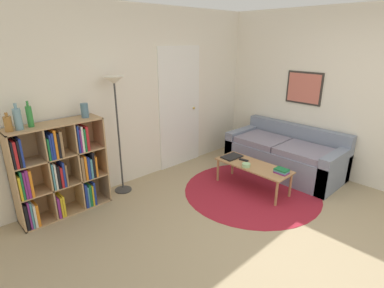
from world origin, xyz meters
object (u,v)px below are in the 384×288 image
(bookshelf, at_px, (59,170))
(coffee_table, at_px, (253,167))
(floor_lamp, at_px, (115,98))
(bowl, at_px, (246,165))
(couch, at_px, (286,155))
(vase_on_shelf, at_px, (85,110))
(bottle_left, at_px, (8,124))
(laptop, at_px, (232,157))
(bottle_right, at_px, (30,116))
(bottle_middle, at_px, (18,119))

(bookshelf, xyz_separation_m, coffee_table, (2.30, -1.28, -0.24))
(floor_lamp, xyz_separation_m, bowl, (1.31, -1.24, -0.98))
(couch, bearing_deg, vase_on_shelf, 155.59)
(floor_lamp, bearing_deg, bottle_left, -179.65)
(floor_lamp, bearing_deg, laptop, -30.92)
(laptop, relative_size, vase_on_shelf, 1.79)
(bottle_right, xyz_separation_m, vase_on_shelf, (0.63, -0.01, -0.03))
(vase_on_shelf, bearing_deg, bookshelf, -179.82)
(coffee_table, bearing_deg, laptop, 90.20)
(couch, distance_m, laptop, 1.02)
(coffee_table, bearing_deg, bottle_right, 152.75)
(bottle_left, bearing_deg, laptop, -17.37)
(bookshelf, bearing_deg, floor_lamp, -0.73)
(bookshelf, bearing_deg, vase_on_shelf, 0.18)
(laptop, distance_m, bottle_right, 2.81)
(floor_lamp, relative_size, laptop, 5.15)
(laptop, xyz_separation_m, bottle_middle, (-2.64, 0.86, 0.92))
(bottle_right, bearing_deg, laptop, -19.53)
(bottle_middle, bearing_deg, coffee_table, -25.53)
(bookshelf, relative_size, bowl, 9.90)
(laptop, distance_m, vase_on_shelf, 2.25)
(bottle_left, bearing_deg, bottle_right, 8.38)
(bottle_right, bearing_deg, bowl, -28.06)
(couch, height_order, vase_on_shelf, vase_on_shelf)
(laptop, distance_m, bottle_left, 3.00)
(coffee_table, relative_size, bottle_right, 3.82)
(floor_lamp, bearing_deg, coffee_table, -41.27)
(bookshelf, distance_m, laptop, 2.47)
(bottle_middle, xyz_separation_m, vase_on_shelf, (0.76, 0.02, -0.03))
(coffee_table, height_order, bottle_middle, bottle_middle)
(bookshelf, xyz_separation_m, vase_on_shelf, (0.42, 0.00, 0.69))
(bottle_left, distance_m, bottle_right, 0.23)
(bowl, xyz_separation_m, bottle_right, (-2.37, 1.27, 0.90))
(bottle_middle, bearing_deg, bottle_right, 14.17)
(floor_lamp, xyz_separation_m, laptop, (1.44, -0.86, -0.99))
(bookshelf, height_order, bottle_right, bottle_right)
(couch, relative_size, vase_on_shelf, 10.15)
(bookshelf, xyz_separation_m, laptop, (2.30, -0.87, -0.20))
(vase_on_shelf, bearing_deg, bottle_left, -178.66)
(bottle_middle, distance_m, bottle_right, 0.13)
(coffee_table, distance_m, bottle_left, 3.15)
(laptop, height_order, vase_on_shelf, vase_on_shelf)
(coffee_table, distance_m, bottle_right, 2.98)
(bowl, bearing_deg, vase_on_shelf, 144.32)
(bottle_middle, bearing_deg, laptop, -18.01)
(floor_lamp, distance_m, vase_on_shelf, 0.45)
(bowl, bearing_deg, coffee_table, -11.19)
(vase_on_shelf, bearing_deg, bottle_right, 178.76)
(laptop, bearing_deg, bottle_left, 162.63)
(couch, relative_size, bottle_left, 8.82)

